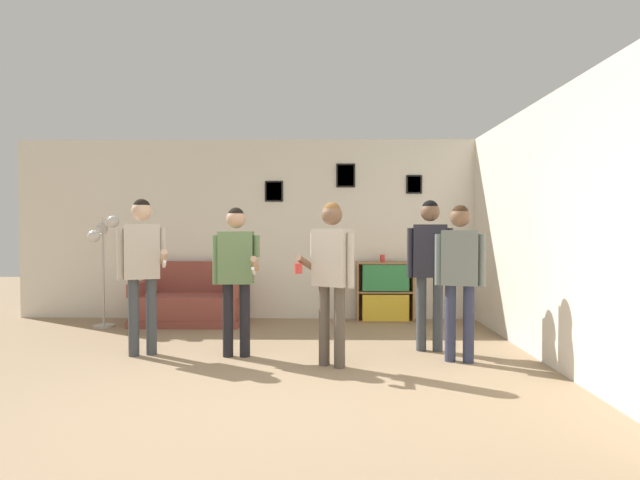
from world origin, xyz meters
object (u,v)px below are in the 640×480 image
object	(u,v)px
person_spectator_far_right	(460,267)
drinking_cup	(382,258)
couch	(190,303)
bottle_on_floor	(133,326)
floor_lamp	(103,245)
person_spectator_near_bookshelf	(430,259)
person_player_foreground_center	(236,266)
person_player_foreground_left	(142,259)
person_watcher_holding_cup	(332,266)
bookshelf	(385,292)

from	to	relation	value
person_spectator_far_right	drinking_cup	size ratio (longest dim) A/B	15.02
couch	bottle_on_floor	distance (m)	0.96
couch	floor_lamp	bearing A→B (deg)	-164.39
person_spectator_near_bookshelf	person_spectator_far_right	size ratio (longest dim) A/B	1.05
person_player_foreground_center	person_spectator_near_bookshelf	world-z (taller)	person_spectator_near_bookshelf
bottle_on_floor	drinking_cup	distance (m)	3.54
person_player_foreground_left	bottle_on_floor	xyz separation A→B (m)	(-0.51, 1.03, -0.93)
person_player_foreground_center	person_watcher_holding_cup	size ratio (longest dim) A/B	0.98
bookshelf	person_player_foreground_left	bearing A→B (deg)	-144.46
bottle_on_floor	person_player_foreground_left	bearing A→B (deg)	-63.58
bookshelf	person_player_foreground_center	xyz separation A→B (m)	(-1.81, -2.05, 0.53)
person_player_foreground_center	drinking_cup	bearing A→B (deg)	49.26
person_player_foreground_center	person_watcher_holding_cup	distance (m)	1.07
person_spectator_far_right	bottle_on_floor	distance (m)	4.14
person_watcher_holding_cup	person_spectator_near_bookshelf	world-z (taller)	person_spectator_near_bookshelf
bookshelf	bottle_on_floor	size ratio (longest dim) A/B	3.18
person_player_foreground_center	drinking_cup	distance (m)	2.71
couch	person_player_foreground_center	size ratio (longest dim) A/B	0.96
floor_lamp	person_spectator_far_right	distance (m)	4.77
person_spectator_far_right	person_player_foreground_left	bearing A→B (deg)	176.50
person_spectator_near_bookshelf	person_player_foreground_center	bearing A→B (deg)	-172.29
person_player_foreground_center	bottle_on_floor	xyz separation A→B (m)	(-1.53, 1.06, -0.86)
drinking_cup	bookshelf	bearing A→B (deg)	-0.77
person_player_foreground_left	bottle_on_floor	bearing A→B (deg)	116.42
couch	bookshelf	xyz separation A→B (m)	(2.82, 0.20, 0.14)
person_player_foreground_center	person_watcher_holding_cup	xyz separation A→B (m)	(1.01, -0.36, 0.03)
bookshelf	person_player_foreground_left	xyz separation A→B (m)	(-2.83, -2.02, 0.60)
bookshelf	floor_lamp	size ratio (longest dim) A/B	0.56
person_player_foreground_center	person_spectator_near_bookshelf	size ratio (longest dim) A/B	0.95
person_watcher_holding_cup	person_spectator_far_right	world-z (taller)	person_watcher_holding_cup
couch	person_spectator_near_bookshelf	size ratio (longest dim) A/B	0.91
person_player_foreground_center	bottle_on_floor	distance (m)	2.05
couch	person_player_foreground_center	bearing A→B (deg)	-61.41
bookshelf	drinking_cup	distance (m)	0.49
couch	drinking_cup	xyz separation A→B (m)	(2.78, 0.20, 0.63)
person_watcher_holding_cup	person_spectator_near_bookshelf	size ratio (longest dim) A/B	0.97
couch	person_spectator_far_right	size ratio (longest dim) A/B	0.95
floor_lamp	person_player_foreground_center	size ratio (longest dim) A/B	0.97
couch	person_spectator_near_bookshelf	world-z (taller)	person_spectator_near_bookshelf
couch	person_spectator_far_right	xyz separation A→B (m)	(3.33, -2.02, 0.69)
person_player_foreground_center	person_spectator_near_bookshelf	distance (m)	2.13
person_player_foreground_left	person_spectator_far_right	size ratio (longest dim) A/B	1.05
bookshelf	person_watcher_holding_cup	size ratio (longest dim) A/B	0.54
floor_lamp	person_spectator_near_bookshelf	distance (m)	4.42
person_player_foreground_left	person_spectator_near_bookshelf	distance (m)	3.14
floor_lamp	person_watcher_holding_cup	xyz separation A→B (m)	(3.14, -1.90, -0.14)
person_player_foreground_left	person_spectator_far_right	xyz separation A→B (m)	(3.34, -0.20, -0.06)
floor_lamp	person_player_foreground_left	world-z (taller)	person_player_foreground_left
floor_lamp	person_watcher_holding_cup	distance (m)	3.68
person_watcher_holding_cup	person_spectator_near_bookshelf	bearing A→B (deg)	30.47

